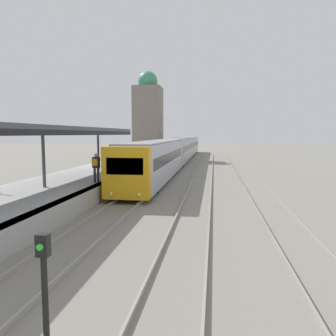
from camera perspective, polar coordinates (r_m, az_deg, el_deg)
name	(u,v)px	position (r m, az deg, el deg)	size (l,w,h in m)	color
platform_canopy	(43,129)	(17.93, -20.91, 6.37)	(4.00, 20.11, 3.12)	#4C515B
person_on_platform	(96,165)	(18.79, -12.43, 0.46)	(0.40, 0.40, 1.66)	#2D2D33
train_near	(179,149)	(42.39, 1.88, 3.32)	(2.53, 51.74, 3.14)	gold
signal_post_near	(44,285)	(5.84, -20.72, -18.49)	(0.20, 0.21, 2.12)	black
distant_domed_building	(148,118)	(49.47, -3.50, 8.72)	(4.00, 4.00, 12.88)	slate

